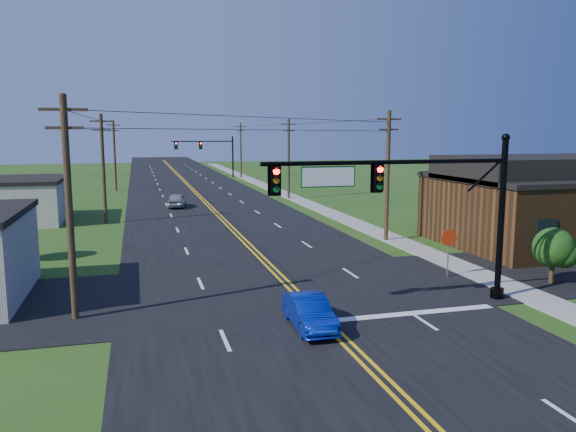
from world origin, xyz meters
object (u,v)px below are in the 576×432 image
object	(u,v)px
signal_mast_far	(207,150)
blue_car	(309,313)
signal_mast_main	(411,198)
stop_sign	(449,243)

from	to	relation	value
signal_mast_far	blue_car	world-z (taller)	signal_mast_far
signal_mast_main	stop_sign	bearing A→B (deg)	42.71
blue_car	signal_mast_far	bearing A→B (deg)	87.00
signal_mast_main	blue_car	xyz separation A→B (m)	(-4.98, -1.51, -4.12)
signal_mast_far	signal_mast_main	bearing A→B (deg)	-90.08
signal_mast_far	blue_car	bearing A→B (deg)	-93.95
signal_mast_main	stop_sign	world-z (taller)	signal_mast_main
stop_sign	signal_mast_far	bearing A→B (deg)	98.98
signal_mast_main	stop_sign	distance (m)	6.53
signal_mast_main	signal_mast_far	size ratio (longest dim) A/B	1.03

